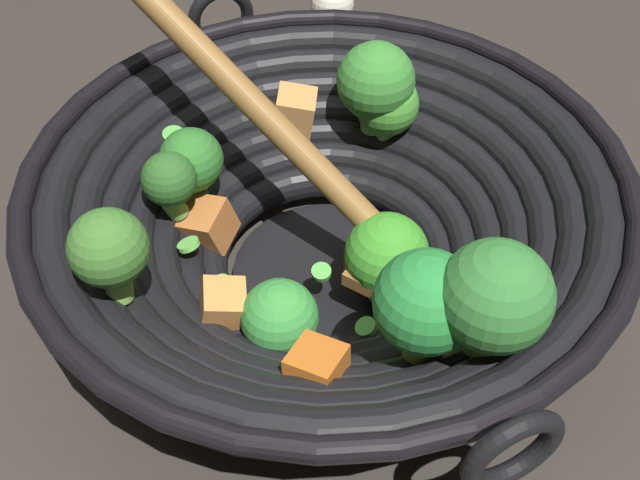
{
  "coord_description": "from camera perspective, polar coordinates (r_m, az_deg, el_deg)",
  "views": [
    {
      "loc": [
        -0.2,
        0.29,
        0.42
      ],
      "look_at": [
        0.01,
        -0.0,
        0.03
      ],
      "focal_mm": 43.33,
      "sensor_mm": 36.0,
      "label": 1
    }
  ],
  "objects": [
    {
      "name": "wok",
      "position": [
        0.5,
        0.61,
        2.12
      ],
      "size": [
        0.41,
        0.39,
        0.23
      ],
      "color": "black",
      "rests_on": "ground"
    },
    {
      "name": "ground_plane",
      "position": [
        0.55,
        0.5,
        -2.86
      ],
      "size": [
        4.0,
        4.0,
        0.0
      ],
      "primitive_type": "plane",
      "color": "#332D28"
    },
    {
      "name": "garlic_bulb",
      "position": [
        0.8,
        0.91,
        17.1
      ],
      "size": [
        0.04,
        0.04,
        0.04
      ],
      "primitive_type": "sphere",
      "color": "silver",
      "rests_on": "ground"
    }
  ]
}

